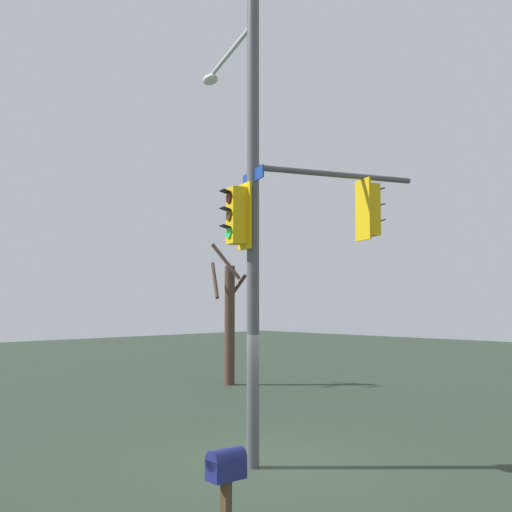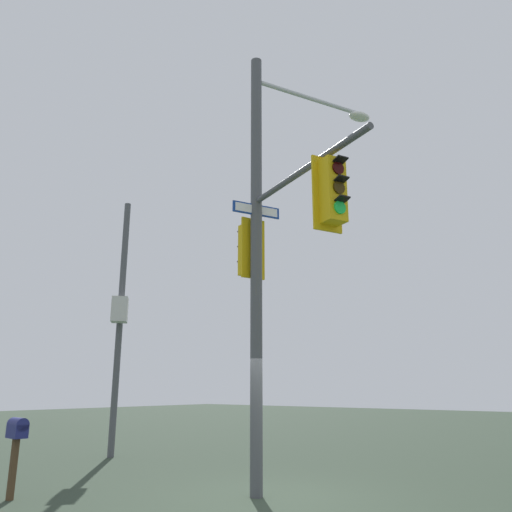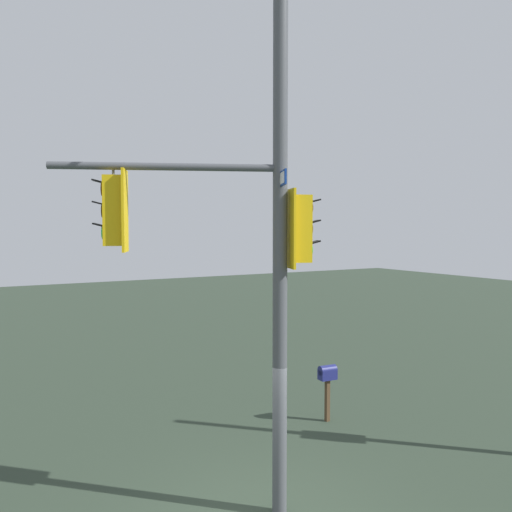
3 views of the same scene
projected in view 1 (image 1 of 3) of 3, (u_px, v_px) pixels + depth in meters
name	position (u px, v px, depth m)	size (l,w,h in m)	color
ground_plane	(264.00, 464.00, 11.54)	(80.00, 80.00, 0.00)	#2D3A2C
main_signal_pole_assembly	(271.00, 205.00, 11.98)	(4.58, 4.02, 9.23)	#4C4F54
mailbox	(226.00, 474.00, 6.94)	(0.27, 0.46, 1.41)	#4C3823
bare_tree_behind_pole	(229.00, 319.00, 22.90)	(1.71, 1.43, 5.39)	#48342A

